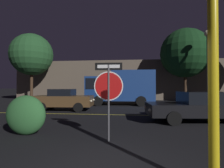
{
  "coord_description": "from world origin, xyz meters",
  "views": [
    {
      "loc": [
        0.56,
        -3.02,
        1.61
      ],
      "look_at": [
        -0.28,
        4.34,
        1.72
      ],
      "focal_mm": 28.0,
      "sensor_mm": 36.0,
      "label": 1
    }
  ],
  "objects_px": {
    "passing_car_1": "(64,100)",
    "tree_1": "(32,55)",
    "hedge_bush_1": "(26,115)",
    "tree_2": "(185,53)",
    "passing_car_2": "(200,107)",
    "stop_sign": "(109,86)",
    "yellow_pole_right": "(213,92)",
    "delivery_truck": "(119,87)",
    "street_lamp": "(208,51)"
  },
  "relations": [
    {
      "from": "passing_car_1",
      "to": "street_lamp",
      "type": "bearing_deg",
      "value": 106.13
    },
    {
      "from": "hedge_bush_1",
      "to": "street_lamp",
      "type": "xyz_separation_m",
      "value": [
        9.82,
        9.81,
        3.9
      ]
    },
    {
      "from": "delivery_truck",
      "to": "passing_car_1",
      "type": "bearing_deg",
      "value": 137.04
    },
    {
      "from": "passing_car_2",
      "to": "delivery_truck",
      "type": "bearing_deg",
      "value": 25.6
    },
    {
      "from": "hedge_bush_1",
      "to": "passing_car_2",
      "type": "bearing_deg",
      "value": 24.18
    },
    {
      "from": "street_lamp",
      "to": "tree_1",
      "type": "bearing_deg",
      "value": 169.57
    },
    {
      "from": "yellow_pole_right",
      "to": "street_lamp",
      "type": "xyz_separation_m",
      "value": [
        5.05,
        12.46,
        3.03
      ]
    },
    {
      "from": "passing_car_2",
      "to": "street_lamp",
      "type": "height_order",
      "value": "street_lamp"
    },
    {
      "from": "passing_car_2",
      "to": "tree_2",
      "type": "bearing_deg",
      "value": -18.47
    },
    {
      "from": "passing_car_1",
      "to": "tree_1",
      "type": "relative_size",
      "value": 0.53
    },
    {
      "from": "yellow_pole_right",
      "to": "passing_car_1",
      "type": "height_order",
      "value": "yellow_pole_right"
    },
    {
      "from": "passing_car_1",
      "to": "tree_1",
      "type": "distance_m",
      "value": 10.71
    },
    {
      "from": "street_lamp",
      "to": "tree_2",
      "type": "bearing_deg",
      "value": 100.2
    },
    {
      "from": "street_lamp",
      "to": "tree_2",
      "type": "height_order",
      "value": "tree_2"
    },
    {
      "from": "yellow_pole_right",
      "to": "hedge_bush_1",
      "type": "height_order",
      "value": "yellow_pole_right"
    },
    {
      "from": "street_lamp",
      "to": "tree_1",
      "type": "height_order",
      "value": "tree_1"
    },
    {
      "from": "yellow_pole_right",
      "to": "tree_1",
      "type": "bearing_deg",
      "value": 128.52
    },
    {
      "from": "yellow_pole_right",
      "to": "passing_car_2",
      "type": "height_order",
      "value": "yellow_pole_right"
    },
    {
      "from": "street_lamp",
      "to": "tree_1",
      "type": "distance_m",
      "value": 17.85
    },
    {
      "from": "passing_car_2",
      "to": "street_lamp",
      "type": "bearing_deg",
      "value": -30.27
    },
    {
      "from": "yellow_pole_right",
      "to": "passing_car_1",
      "type": "distance_m",
      "value": 10.42
    },
    {
      "from": "passing_car_1",
      "to": "tree_2",
      "type": "height_order",
      "value": "tree_2"
    },
    {
      "from": "stop_sign",
      "to": "passing_car_1",
      "type": "height_order",
      "value": "stop_sign"
    },
    {
      "from": "passing_car_2",
      "to": "yellow_pole_right",
      "type": "bearing_deg",
      "value": 156.2
    },
    {
      "from": "yellow_pole_right",
      "to": "delivery_truck",
      "type": "relative_size",
      "value": 0.51
    },
    {
      "from": "passing_car_2",
      "to": "tree_1",
      "type": "distance_m",
      "value": 18.11
    },
    {
      "from": "passing_car_1",
      "to": "delivery_truck",
      "type": "distance_m",
      "value": 5.45
    },
    {
      "from": "yellow_pole_right",
      "to": "tree_1",
      "type": "height_order",
      "value": "tree_1"
    },
    {
      "from": "hedge_bush_1",
      "to": "delivery_truck",
      "type": "height_order",
      "value": "delivery_truck"
    },
    {
      "from": "stop_sign",
      "to": "tree_2",
      "type": "xyz_separation_m",
      "value": [
        6.29,
        13.99,
        3.52
      ]
    },
    {
      "from": "tree_1",
      "to": "street_lamp",
      "type": "bearing_deg",
      "value": -10.43
    },
    {
      "from": "hedge_bush_1",
      "to": "street_lamp",
      "type": "relative_size",
      "value": 0.21
    },
    {
      "from": "yellow_pole_right",
      "to": "delivery_truck",
      "type": "distance_m",
      "value": 12.89
    },
    {
      "from": "stop_sign",
      "to": "yellow_pole_right",
      "type": "xyz_separation_m",
      "value": [
        1.93,
        -2.3,
        -0.09
      ]
    },
    {
      "from": "stop_sign",
      "to": "yellow_pole_right",
      "type": "distance_m",
      "value": 3.0
    },
    {
      "from": "delivery_truck",
      "to": "hedge_bush_1",
      "type": "bearing_deg",
      "value": 163.98
    },
    {
      "from": "street_lamp",
      "to": "tree_2",
      "type": "xyz_separation_m",
      "value": [
        -0.69,
        3.83,
        0.58
      ]
    },
    {
      "from": "delivery_truck",
      "to": "tree_2",
      "type": "height_order",
      "value": "tree_2"
    },
    {
      "from": "stop_sign",
      "to": "passing_car_1",
      "type": "distance_m",
      "value": 7.46
    },
    {
      "from": "stop_sign",
      "to": "tree_2",
      "type": "bearing_deg",
      "value": 64.37
    },
    {
      "from": "yellow_pole_right",
      "to": "passing_car_1",
      "type": "bearing_deg",
      "value": 124.18
    },
    {
      "from": "hedge_bush_1",
      "to": "delivery_truck",
      "type": "distance_m",
      "value": 10.36
    },
    {
      "from": "stop_sign",
      "to": "tree_1",
      "type": "height_order",
      "value": "tree_1"
    },
    {
      "from": "hedge_bush_1",
      "to": "passing_car_1",
      "type": "bearing_deg",
      "value": 100.2
    },
    {
      "from": "passing_car_1",
      "to": "street_lamp",
      "type": "height_order",
      "value": "street_lamp"
    },
    {
      "from": "hedge_bush_1",
      "to": "delivery_truck",
      "type": "xyz_separation_m",
      "value": [
        2.42,
        10.03,
        0.96
      ]
    },
    {
      "from": "hedge_bush_1",
      "to": "tree_2",
      "type": "xyz_separation_m",
      "value": [
        9.13,
        13.64,
        4.48
      ]
    },
    {
      "from": "yellow_pole_right",
      "to": "passing_car_1",
      "type": "xyz_separation_m",
      "value": [
        -5.84,
        8.59,
        -0.8
      ]
    },
    {
      "from": "passing_car_2",
      "to": "tree_2",
      "type": "relative_size",
      "value": 0.64
    },
    {
      "from": "street_lamp",
      "to": "yellow_pole_right",
      "type": "bearing_deg",
      "value": -112.06
    }
  ]
}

